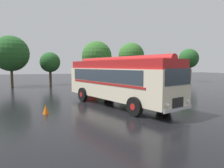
# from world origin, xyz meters

# --- Properties ---
(ground_plane) EXTENTS (120.00, 120.00, 0.00)m
(ground_plane) POSITION_xyz_m (0.00, 0.00, 0.00)
(ground_plane) COLOR black
(vintage_bus) EXTENTS (5.82, 10.31, 3.49)m
(vintage_bus) POSITION_xyz_m (-0.30, -0.36, 1.89)
(vintage_bus) COLOR beige
(vintage_bus) RESTS_ON ground
(car_near_left) EXTENTS (2.11, 4.28, 1.66)m
(car_near_left) POSITION_xyz_m (-0.43, 10.92, 0.85)
(car_near_left) COLOR maroon
(car_near_left) RESTS_ON ground
(car_mid_left) EXTENTS (2.42, 4.40, 1.66)m
(car_mid_left) POSITION_xyz_m (2.79, 11.03, 0.85)
(car_mid_left) COLOR silver
(car_mid_left) RESTS_ON ground
(tree_far_left) EXTENTS (4.76, 4.76, 6.87)m
(tree_far_left) POSITION_xyz_m (-10.15, 15.82, 4.44)
(tree_far_left) COLOR #4C3823
(tree_far_left) RESTS_ON ground
(tree_left_of_centre) EXTENTS (2.98, 2.98, 4.88)m
(tree_left_of_centre) POSITION_xyz_m (-5.04, 17.40, 3.32)
(tree_left_of_centre) COLOR #4C3823
(tree_left_of_centre) RESTS_ON ground
(tree_centre) EXTENTS (4.73, 4.73, 6.74)m
(tree_centre) POSITION_xyz_m (1.99, 17.28, 4.40)
(tree_centre) COLOR #4C3823
(tree_centre) RESTS_ON ground
(tree_right_of_centre) EXTENTS (4.08, 4.08, 6.50)m
(tree_right_of_centre) POSITION_xyz_m (7.35, 15.74, 4.54)
(tree_right_of_centre) COLOR #4C3823
(tree_right_of_centre) RESTS_ON ground
(tree_far_right) EXTENTS (2.86, 2.86, 4.89)m
(tree_far_right) POSITION_xyz_m (13.69, 17.41, 3.52)
(tree_far_right) COLOR #4C3823
(tree_far_right) RESTS_ON ground
(tree_extra_right) EXTENTS (3.48, 3.48, 5.90)m
(tree_extra_right) POSITION_xyz_m (18.75, 16.55, 4.19)
(tree_extra_right) COLOR #4C3823
(tree_extra_right) RESTS_ON ground
(traffic_cone) EXTENTS (0.36, 0.36, 0.55)m
(traffic_cone) POSITION_xyz_m (-5.26, -1.70, 0.28)
(traffic_cone) COLOR orange
(traffic_cone) RESTS_ON ground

